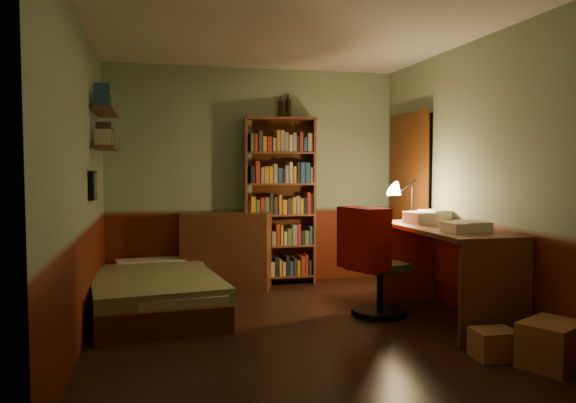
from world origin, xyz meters
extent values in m
cube|color=black|center=(0.00, 0.00, -0.01)|extent=(3.50, 4.00, 0.02)
cube|color=silver|center=(0.00, 0.00, 2.61)|extent=(3.50, 4.00, 0.02)
cube|color=gray|center=(0.00, 2.01, 1.30)|extent=(3.50, 0.02, 2.60)
cube|color=gray|center=(-1.76, 0.00, 1.30)|extent=(0.02, 4.00, 2.60)
cube|color=gray|center=(1.76, 0.00, 1.30)|extent=(0.02, 4.00, 2.60)
cube|color=gray|center=(0.00, -2.01, 1.30)|extent=(3.50, 0.02, 2.60)
cube|color=black|center=(1.72, 1.30, 1.00)|extent=(0.06, 0.90, 2.00)
cube|color=#45220B|center=(1.69, 1.30, 1.00)|extent=(0.02, 0.98, 2.08)
cube|color=#59713B|center=(-1.19, 0.97, 0.31)|extent=(1.28, 2.16, 0.62)
cube|color=brown|center=(-0.37, 1.76, 0.44)|extent=(1.10, 0.79, 0.88)
cube|color=#B2B2B7|center=(-0.01, 1.89, 0.95)|extent=(0.30, 0.26, 0.14)
cube|color=brown|center=(0.29, 1.85, 1.00)|extent=(0.88, 0.36, 2.01)
cylinder|color=black|center=(0.32, 1.96, 2.11)|extent=(0.06, 0.06, 0.21)
cylinder|color=black|center=(0.41, 1.96, 2.12)|extent=(0.07, 0.07, 0.24)
cube|color=brown|center=(1.42, -0.07, 0.43)|extent=(0.68, 1.61, 0.86)
cube|color=silver|center=(1.61, 0.50, 0.92)|extent=(0.26, 0.32, 0.12)
cone|color=black|center=(1.46, 0.73, 1.20)|extent=(0.24, 0.24, 0.68)
cube|color=#39653A|center=(0.90, 0.23, 0.46)|extent=(0.56, 0.52, 0.92)
cube|color=#B0120D|center=(0.67, 0.15, 1.21)|extent=(0.39, 0.54, 0.58)
cube|color=brown|center=(-1.64, 1.10, 1.60)|extent=(0.20, 0.90, 0.03)
cube|color=brown|center=(-1.64, 1.10, 1.95)|extent=(0.20, 0.90, 0.03)
cube|color=black|center=(-1.72, 0.60, 1.25)|extent=(0.04, 0.32, 0.26)
cube|color=#9A693E|center=(1.53, -1.36, 0.16)|extent=(0.54, 0.50, 0.32)
cube|color=#9A693E|center=(1.24, -1.11, 0.11)|extent=(0.32, 0.26, 0.21)
camera|label=1|loc=(-1.19, -4.71, 1.41)|focal=35.00mm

